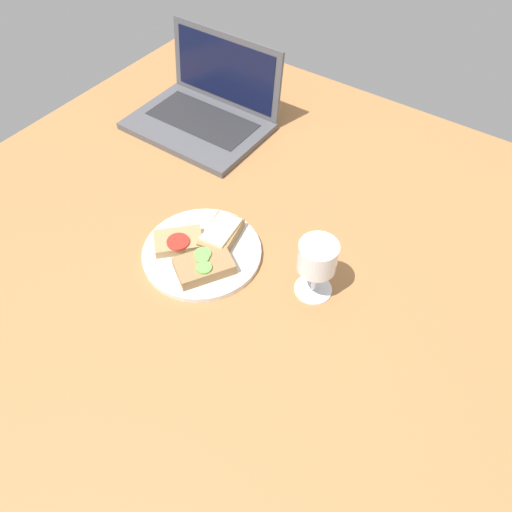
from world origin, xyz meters
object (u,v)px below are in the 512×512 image
at_px(plate, 202,253).
at_px(sandwich_with_cucumber, 204,266).
at_px(laptop, 205,111).
at_px(wine_glass, 317,260).
at_px(sandwich_with_tomato, 178,241).
at_px(sandwich_with_cheese, 221,234).

relative_size(plate, sandwich_with_cucumber, 1.87).
xyz_separation_m(sandwich_with_cucumber, laptop, (-0.33, 0.41, 0.01)).
bearing_deg(wine_glass, sandwich_with_tomato, -166.51).
relative_size(plate, sandwich_with_tomato, 2.15).
relative_size(sandwich_with_tomato, laptop, 0.33).
bearing_deg(laptop, wine_glass, -31.24).
bearing_deg(sandwich_with_cucumber, sandwich_with_tomato, 165.53).
bearing_deg(sandwich_with_tomato, sandwich_with_cucumber, -14.47).
bearing_deg(laptop, sandwich_with_cucumber, -51.62).
xyz_separation_m(plate, sandwich_with_cucumber, (0.04, -0.04, 0.02)).
bearing_deg(laptop, plate, -52.36).
bearing_deg(sandwich_with_cucumber, sandwich_with_cheese, 105.06).
height_order(plate, sandwich_with_cucumber, sandwich_with_cucumber).
relative_size(sandwich_with_cheese, wine_glass, 0.88).
xyz_separation_m(plate, sandwich_with_cheese, (0.01, 0.05, 0.02)).
distance_m(plate, sandwich_with_tomato, 0.05).
bearing_deg(plate, sandwich_with_cucumber, -44.88).
bearing_deg(sandwich_with_tomato, plate, 16.11).
bearing_deg(wine_glass, sandwich_with_cucumber, -155.55).
distance_m(wine_glass, laptop, 0.62).
xyz_separation_m(plate, laptop, (-0.29, 0.38, 0.03)).
bearing_deg(wine_glass, laptop, 148.76).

